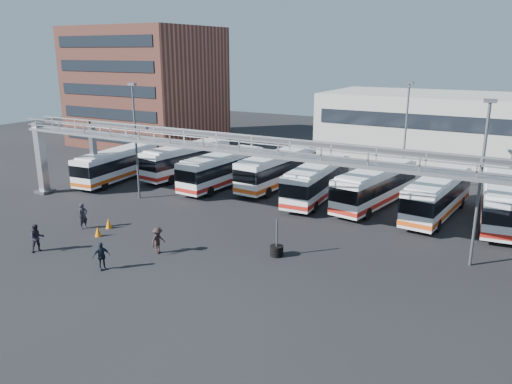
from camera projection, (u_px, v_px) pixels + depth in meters
The scene contains 22 objects.
ground at pixel (246, 266), 30.83m from camera, with size 140.00×140.00×0.00m, color black.
gantry at pixel (290, 161), 34.24m from camera, with size 51.40×5.15×7.10m.
apartment_building at pixel (147, 87), 69.91m from camera, with size 18.00×15.00×16.00m, color brown.
warehouse at pixel (511, 133), 55.82m from camera, with size 42.00×14.00×8.00m, color #9E9E99.
light_pole_left at pixel (135, 135), 43.57m from camera, with size 0.70×0.35×10.21m.
light_pole_mid at pixel (481, 176), 29.42m from camera, with size 0.70×0.35×10.21m.
light_pole_back at pixel (406, 131), 45.77m from camera, with size 0.70×0.35×10.21m.
bus_0 at pixel (117, 164), 50.55m from camera, with size 3.46×10.82×3.23m.
bus_1 at pixel (187, 159), 52.53m from camera, with size 3.84×11.35×3.38m.
bus_2 at pixel (222, 168), 48.38m from camera, with size 3.17×11.08×3.33m.
bus_3 at pixel (277, 168), 48.19m from camera, with size 3.39×11.34×3.40m.
bus_4 at pixel (317, 180), 44.01m from camera, with size 3.05×11.02×3.31m.
bus_5 at pixel (375, 185), 42.16m from camera, with size 4.33×11.40×3.38m.
bus_6 at pixel (437, 195), 39.54m from camera, with size 3.56×11.16×3.33m.
bus_7 at pixel (501, 200), 37.86m from camera, with size 3.73×11.42×3.41m.
pedestrian_a at pixel (83, 216), 37.13m from camera, with size 0.71×0.47×1.95m, color black.
pedestrian_b at pixel (37, 238), 32.81m from camera, with size 0.93×0.72×1.90m, color #231E29.
pedestrian_c at pixel (158, 240), 32.56m from camera, with size 1.16×0.67×1.79m, color black.
pedestrian_d at pixel (101, 256), 30.10m from camera, with size 1.03×0.43×1.76m, color #19202D.
cone_left at pixel (98, 231), 35.71m from camera, with size 0.46×0.46×0.74m, color orange.
cone_right at pixel (109, 223), 37.34m from camera, with size 0.48×0.48×0.77m, color orange.
tire_stack at pixel (277, 250), 32.28m from camera, with size 0.87×0.87×2.49m.
Camera 1 is at (14.56, -24.41, 12.81)m, focal length 35.00 mm.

